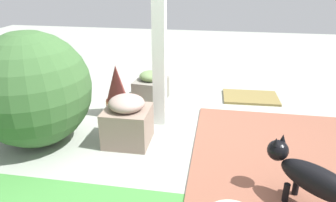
{
  "coord_description": "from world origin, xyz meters",
  "views": [
    {
      "loc": [
        -0.4,
        2.89,
        1.56
      ],
      "look_at": [
        0.11,
        -0.06,
        0.3
      ],
      "focal_mm": 33.45,
      "sensor_mm": 36.0,
      "label": 1
    }
  ],
  "objects_px": {
    "stone_planter_mid": "(127,121)",
    "dog": "(311,177)",
    "stone_planter_nearest": "(151,87)",
    "doormat": "(250,97)",
    "round_shrub": "(33,89)",
    "terracotta_pot_spiky": "(117,91)",
    "terracotta_pot_tall": "(57,81)",
    "porch_pillar": "(159,21)"
  },
  "relations": [
    {
      "from": "round_shrub",
      "to": "doormat",
      "type": "distance_m",
      "value": 2.64
    },
    {
      "from": "stone_planter_nearest",
      "to": "doormat",
      "type": "relative_size",
      "value": 0.64
    },
    {
      "from": "dog",
      "to": "doormat",
      "type": "distance_m",
      "value": 2.09
    },
    {
      "from": "round_shrub",
      "to": "stone_planter_nearest",
      "type": "bearing_deg",
      "value": -124.8
    },
    {
      "from": "stone_planter_mid",
      "to": "terracotta_pot_tall",
      "type": "xyz_separation_m",
      "value": [
        1.2,
        -0.92,
        0.03
      ]
    },
    {
      "from": "terracotta_pot_tall",
      "to": "doormat",
      "type": "distance_m",
      "value": 2.52
    },
    {
      "from": "dog",
      "to": "terracotta_pot_tall",
      "type": "bearing_deg",
      "value": -30.78
    },
    {
      "from": "dog",
      "to": "doormat",
      "type": "bearing_deg",
      "value": -83.67
    },
    {
      "from": "round_shrub",
      "to": "terracotta_pot_tall",
      "type": "bearing_deg",
      "value": -71.51
    },
    {
      "from": "porch_pillar",
      "to": "terracotta_pot_spiky",
      "type": "xyz_separation_m",
      "value": [
        0.53,
        -0.14,
        -0.82
      ]
    },
    {
      "from": "terracotta_pot_spiky",
      "to": "stone_planter_mid",
      "type": "bearing_deg",
      "value": 116.27
    },
    {
      "from": "terracotta_pot_tall",
      "to": "porch_pillar",
      "type": "bearing_deg",
      "value": 162.98
    },
    {
      "from": "terracotta_pot_spiky",
      "to": "doormat",
      "type": "xyz_separation_m",
      "value": [
        -1.57,
        -0.74,
        -0.27
      ]
    },
    {
      "from": "porch_pillar",
      "to": "stone_planter_nearest",
      "type": "height_order",
      "value": "porch_pillar"
    },
    {
      "from": "round_shrub",
      "to": "terracotta_pot_tall",
      "type": "xyz_separation_m",
      "value": [
        0.35,
        -1.03,
        -0.28
      ]
    },
    {
      "from": "porch_pillar",
      "to": "dog",
      "type": "xyz_separation_m",
      "value": [
        -1.27,
        1.17,
        -0.83
      ]
    },
    {
      "from": "porch_pillar",
      "to": "doormat",
      "type": "xyz_separation_m",
      "value": [
        -1.04,
        -0.89,
        -1.09
      ]
    },
    {
      "from": "stone_planter_mid",
      "to": "doormat",
      "type": "relative_size",
      "value": 0.7
    },
    {
      "from": "terracotta_pot_tall",
      "to": "doormat",
      "type": "xyz_separation_m",
      "value": [
        -2.47,
        -0.45,
        -0.24
      ]
    },
    {
      "from": "stone_planter_nearest",
      "to": "doormat",
      "type": "height_order",
      "value": "stone_planter_nearest"
    },
    {
      "from": "terracotta_pot_tall",
      "to": "dog",
      "type": "xyz_separation_m",
      "value": [
        -2.7,
        1.61,
        0.01
      ]
    },
    {
      "from": "stone_planter_mid",
      "to": "doormat",
      "type": "distance_m",
      "value": 1.87
    },
    {
      "from": "stone_planter_mid",
      "to": "round_shrub",
      "type": "height_order",
      "value": "round_shrub"
    },
    {
      "from": "stone_planter_mid",
      "to": "round_shrub",
      "type": "bearing_deg",
      "value": 7.78
    },
    {
      "from": "stone_planter_nearest",
      "to": "doormat",
      "type": "bearing_deg",
      "value": -168.06
    },
    {
      "from": "dog",
      "to": "doormat",
      "type": "height_order",
      "value": "dog"
    },
    {
      "from": "stone_planter_mid",
      "to": "terracotta_pot_spiky",
      "type": "xyz_separation_m",
      "value": [
        0.31,
        -0.62,
        0.05
      ]
    },
    {
      "from": "dog",
      "to": "doormat",
      "type": "xyz_separation_m",
      "value": [
        0.23,
        -2.06,
        -0.25
      ]
    },
    {
      "from": "terracotta_pot_spiky",
      "to": "dog",
      "type": "relative_size",
      "value": 1.03
    },
    {
      "from": "round_shrub",
      "to": "terracotta_pot_spiky",
      "type": "distance_m",
      "value": 0.96
    },
    {
      "from": "round_shrub",
      "to": "doormat",
      "type": "xyz_separation_m",
      "value": [
        -2.12,
        -1.48,
        -0.53
      ]
    },
    {
      "from": "round_shrub",
      "to": "terracotta_pot_spiky",
      "type": "xyz_separation_m",
      "value": [
        -0.55,
        -0.74,
        -0.26
      ]
    },
    {
      "from": "stone_planter_mid",
      "to": "dog",
      "type": "bearing_deg",
      "value": 155.15
    },
    {
      "from": "stone_planter_nearest",
      "to": "stone_planter_mid",
      "type": "relative_size",
      "value": 0.92
    },
    {
      "from": "stone_planter_mid",
      "to": "dog",
      "type": "distance_m",
      "value": 1.65
    },
    {
      "from": "terracotta_pot_tall",
      "to": "doormat",
      "type": "relative_size",
      "value": 1.03
    },
    {
      "from": "dog",
      "to": "stone_planter_mid",
      "type": "bearing_deg",
      "value": -24.85
    },
    {
      "from": "doormat",
      "to": "round_shrub",
      "type": "bearing_deg",
      "value": 34.95
    },
    {
      "from": "porch_pillar",
      "to": "stone_planter_nearest",
      "type": "bearing_deg",
      "value": -68.87
    },
    {
      "from": "stone_planter_nearest",
      "to": "terracotta_pot_spiky",
      "type": "xyz_separation_m",
      "value": [
        0.29,
        0.47,
        0.11
      ]
    },
    {
      "from": "porch_pillar",
      "to": "round_shrub",
      "type": "relative_size",
      "value": 2.04
    },
    {
      "from": "porch_pillar",
      "to": "stone_planter_nearest",
      "type": "xyz_separation_m",
      "value": [
        0.24,
        -0.62,
        -0.93
      ]
    }
  ]
}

